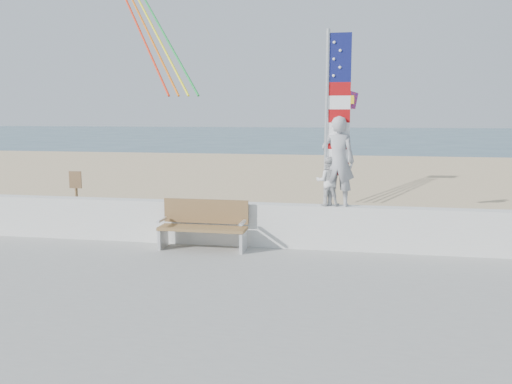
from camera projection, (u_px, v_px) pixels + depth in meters
ground at (226, 282)px, 9.56m from camera, size 220.00×220.00×0.00m
sand at (289, 200)px, 18.31m from camera, size 90.00×40.00×0.08m
seawall at (248, 224)px, 11.41m from camera, size 30.00×0.35×0.90m
adult at (338, 161)px, 10.89m from camera, size 0.70×0.49×1.82m
child at (328, 181)px, 10.98m from camera, size 0.52×0.43×1.00m
bench at (204, 224)px, 11.11m from camera, size 1.80×0.57×1.00m
flag at (333, 111)px, 10.76m from camera, size 0.50×0.08×3.50m
parafoil_kite at (344, 98)px, 14.60m from camera, size 0.83×0.67×0.59m
big_kite at (144, 11)px, 16.15m from camera, size 3.79×3.68×4.88m
sign at (76, 195)px, 13.37m from camera, size 0.32×0.07×1.46m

